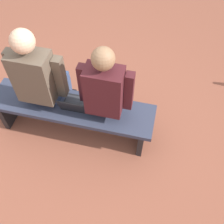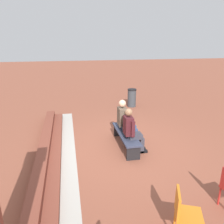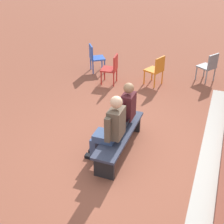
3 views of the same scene
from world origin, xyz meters
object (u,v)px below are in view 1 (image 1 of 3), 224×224
object	(u,v)px
bench	(72,111)
laptop	(76,105)
person_adult	(41,78)
person_student	(107,91)

from	to	relation	value
bench	laptop	size ratio (longest dim) A/B	5.62
person_adult	laptop	size ratio (longest dim) A/B	4.31
person_student	person_adult	xyz separation A→B (m)	(0.69, -0.00, 0.02)
person_adult	laptop	xyz separation A→B (m)	(-0.38, 0.08, -0.23)
bench	laptop	distance (m)	0.16
person_adult	bench	bearing A→B (deg)	167.21
bench	laptop	xyz separation A→B (m)	(-0.07, 0.01, 0.15)
person_student	bench	bearing A→B (deg)	9.69
bench	person_student	world-z (taller)	person_student
person_student	person_adult	distance (m)	0.69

